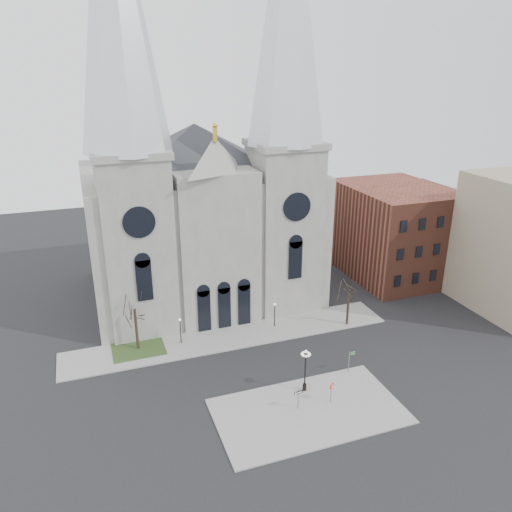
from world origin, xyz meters
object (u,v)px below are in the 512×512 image
object	(u,v)px
one_way_sign	(298,396)
globe_lamp	(305,365)
stop_sign	(331,388)
street_name_sign	(350,360)

from	to	relation	value
one_way_sign	globe_lamp	bearing A→B (deg)	49.57
globe_lamp	one_way_sign	distance (m)	3.42
globe_lamp	stop_sign	bearing A→B (deg)	-57.59
globe_lamp	one_way_sign	xyz separation A→B (m)	(-1.83, -2.45, -1.52)
one_way_sign	street_name_sign	bearing A→B (deg)	22.67
stop_sign	one_way_sign	size ratio (longest dim) A/B	1.06
globe_lamp	one_way_sign	bearing A→B (deg)	-126.63
one_way_sign	street_name_sign	xyz separation A→B (m)	(7.77, 3.87, 0.02)
stop_sign	globe_lamp	size ratio (longest dim) A/B	0.47
globe_lamp	street_name_sign	size ratio (longest dim) A/B	1.89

